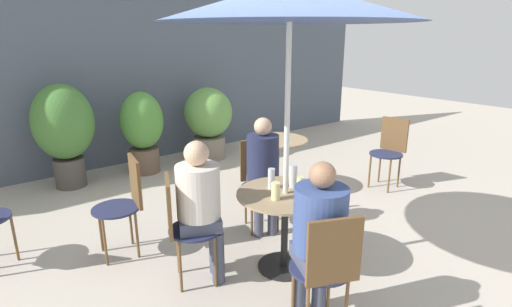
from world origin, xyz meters
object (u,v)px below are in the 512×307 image
Objects in this scene: potted_plant_1 at (142,128)px; umbrella at (290,2)px; bistro_chair_3 at (126,197)px; beer_glass_3 at (300,188)px; bistro_chair_2 at (327,264)px; cafe_table_near at (285,211)px; beer_glass_0 at (293,176)px; beer_glass_2 at (276,191)px; cafe_table_far at (277,153)px; bistro_chair_1 at (182,221)px; bistro_chair_0 at (259,176)px; bistro_chair_5 at (390,146)px; potted_plant_2 at (208,119)px; seated_person_0 at (263,165)px; seated_person_1 at (201,200)px; potted_plant_0 at (64,127)px; beer_glass_1 at (271,178)px.

potted_plant_1 is 0.51× the size of umbrella.
bistro_chair_3 is 4.98× the size of beer_glass_3.
potted_plant_1 reaches higher than bistro_chair_2.
beer_glass_0 is at bearing 24.86° from cafe_table_near.
beer_glass_3 reaches higher than beer_glass_2.
cafe_table_far is 0.84× the size of bistro_chair_1.
bistro_chair_0 reaches higher than cafe_table_near.
cafe_table_near is 0.31m from beer_glass_0.
cafe_table_far is at bearing 51.27° from umbrella.
bistro_chair_5 is 0.79× the size of potted_plant_2.
beer_glass_2 is at bearing -93.99° from potted_plant_1.
bistro_chair_0 is 0.79m from beer_glass_0.
potted_plant_2 is at bearing 93.87° from seated_person_0.
cafe_table_near is 1.07× the size of cafe_table_far.
umbrella is (-1.20, -3.19, 1.54)m from potted_plant_2.
bistro_chair_1 is 0.77× the size of potted_plant_1.
umbrella is (-0.01, 0.16, 1.40)m from beer_glass_3.
bistro_chair_0 is 1.00× the size of bistro_chair_2.
cafe_table_far is 4.17× the size of beer_glass_3.
beer_glass_3 is at bearing -80.17° from bistro_chair_5.
umbrella is at bearing -90.00° from seated_person_1.
beer_glass_3 is (0.66, -0.45, 0.08)m from seated_person_1.
potted_plant_1 is (1.04, 2.08, 0.12)m from bistro_chair_3.
bistro_chair_1 is 0.76× the size of seated_person_1.
seated_person_1 is 2.97m from potted_plant_0.
umbrella reaches higher than beer_glass_1.
beer_glass_2 is at bearing -97.00° from bistro_chair_0.
beer_glass_0 is 3.30m from potted_plant_2.
beer_glass_1 is at bearing 96.23° from beer_glass_3.
bistro_chair_5 is 5.22× the size of beer_glass_1.
seated_person_1 reaches higher than beer_glass_2.
beer_glass_0 is 0.26m from beer_glass_3.
beer_glass_1 is 3.01m from potted_plant_1.
beer_glass_3 is at bearing -109.55° from potted_plant_2.
cafe_table_far is 1.66m from beer_glass_0.
bistro_chair_3 is 0.88m from seated_person_1.
bistro_chair_0 and bistro_chair_5 have the same top height.
potted_plant_0 is at bearing -57.65° from bistro_chair_2.
potted_plant_2 is at bearing 1.29° from potted_plant_1.
potted_plant_1 is (-0.28, 2.38, 0.12)m from bistro_chair_0.
beer_glass_2 is 0.10× the size of potted_plant_0.
beer_glass_0 is at bearing -79.80° from seated_person_0.
potted_plant_0 is at bearing 29.70° from seated_person_1.
potted_plant_0 is at bearing 106.49° from cafe_table_near.
bistro_chair_3 is at bearing -175.41° from seated_person_0.
seated_person_0 is 0.61m from beer_glass_0.
bistro_chair_0 is 2.40m from potted_plant_1.
potted_plant_1 is at bearing 89.00° from beer_glass_3.
potted_plant_2 is at bearing -162.62° from bistro_chair_5.
cafe_table_far is at bearing -59.82° from potted_plant_1.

